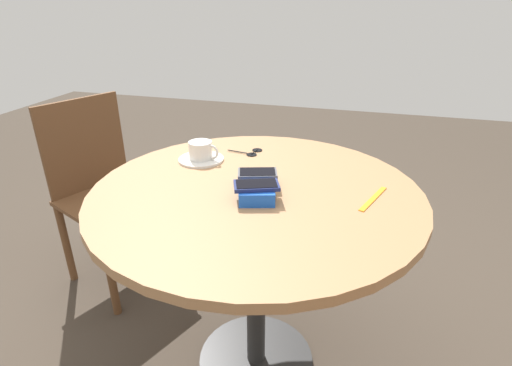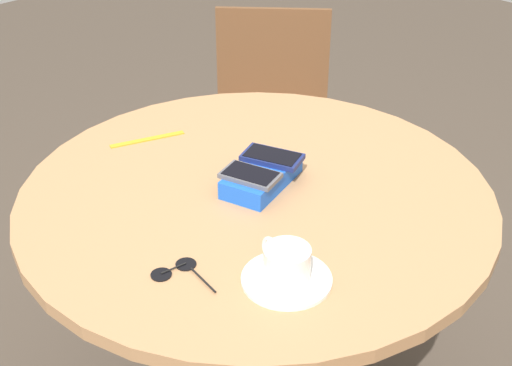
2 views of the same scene
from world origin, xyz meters
name	(u,v)px [view 2 (image 2 of 2)]	position (x,y,z in m)	size (l,w,h in m)	color
round_table	(256,235)	(0.00, 0.00, 0.65)	(1.05, 1.05, 0.77)	#2D2D2D
phone_box	(262,177)	(-0.03, -0.01, 0.79)	(0.22, 0.16, 0.04)	blue
phone_navy	(272,157)	(-0.07, -0.02, 0.81)	(0.12, 0.15, 0.01)	navy
phone_gray	(251,175)	(0.02, 0.00, 0.81)	(0.11, 0.14, 0.01)	#515156
saucer	(287,279)	(0.18, 0.26, 0.77)	(0.17, 0.17, 0.01)	silver
coffee_cup	(286,263)	(0.18, 0.26, 0.81)	(0.09, 0.12, 0.06)	silver
lanyard_strap	(147,139)	(0.03, -0.36, 0.77)	(0.19, 0.02, 0.00)	orange
sunglasses	(177,271)	(0.30, 0.10, 0.77)	(0.09, 0.13, 0.01)	black
chair_near_window	(271,129)	(-0.67, -0.61, 0.45)	(0.59, 0.59, 0.84)	brown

